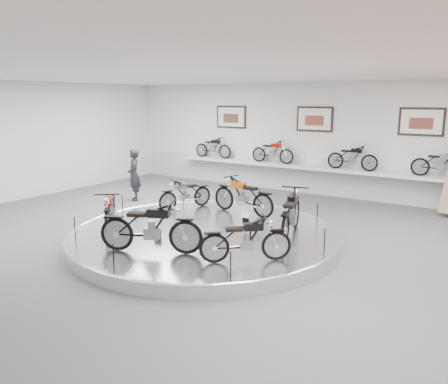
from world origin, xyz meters
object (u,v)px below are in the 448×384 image
Objects in this scene: bike_a at (291,214)px; bike_f at (246,239)px; visitor at (134,175)px; bike_c at (185,194)px; bike_b at (243,196)px; display_platform at (204,236)px; bike_d at (110,210)px; shelf at (310,168)px; bike_e at (151,227)px.

bike_a reaches higher than bike_f.
bike_f is 0.86× the size of visitor.
bike_b is at bearing 122.07° from bike_c.
display_platform is 3.82× the size of bike_d.
bike_c is at bearing -108.62° from shelf.
display_platform is 3.50× the size of bike_e.
display_platform is at bearing 94.57° from bike_a.
visitor is (-4.64, 4.19, 0.04)m from bike_e.
bike_f is (1.88, 0.61, -0.09)m from bike_e.
bike_e is at bearing 29.28° from bike_d.
bike_e is 1.04× the size of visitor.
bike_c is 0.89× the size of bike_d.
visitor is at bearing 1.76° from bike_b.
bike_c reaches higher than display_platform.
bike_a is 1.94m from bike_f.
visitor is (-6.52, 3.58, 0.13)m from bike_f.
bike_f is at bearing 163.29° from bike_a.
bike_b is 0.98× the size of visitor.
display_platform is at bearing 105.80° from bike_f.
bike_d is (-1.89, -7.62, -0.21)m from shelf.
bike_b is at bearing 90.81° from display_platform.
display_platform is 2.27m from bike_c.
shelf is 6.02× the size of bike_e.
shelf is 5.97× the size of bike_a.
visitor reaches higher than bike_f.
bike_a is 3.19m from bike_e.
shelf is at bearing 178.85° from bike_c.
bike_c is (-1.68, -5.00, -0.26)m from shelf.
bike_d is (-1.89, -1.22, 0.64)m from display_platform.
bike_b is at bearing 80.98° from bike_f.
bike_e is (1.89, -0.63, 0.05)m from bike_d.
bike_b is 1.72m from bike_c.
visitor is (-4.64, -4.06, -0.12)m from shelf.
bike_c is (-3.61, 0.70, -0.10)m from bike_a.
bike_e is (0.00, -1.85, 0.69)m from display_platform.
display_platform is 2.34m from bike_d.
bike_b is 4.64m from visitor.
bike_d is 4.50m from visitor.
bike_b reaches higher than bike_d.
bike_b is 1.14× the size of bike_f.
bike_e is 1.98m from bike_f.
bike_f is (3.77, -0.01, -0.05)m from bike_d.
bike_e is (0.00, -8.25, -0.16)m from shelf.
bike_a is at bearing 27.74° from visitor.
bike_c is (-1.66, -0.43, -0.07)m from bike_b.
bike_a is 3.68m from bike_c.
bike_b reaches higher than bike_c.
display_platform is 3.71× the size of bike_b.
bike_a is 1.07× the size of bike_b.
bike_b is 1.03× the size of bike_d.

